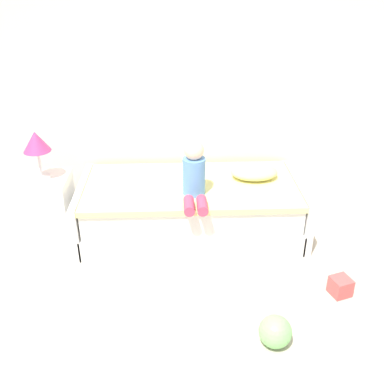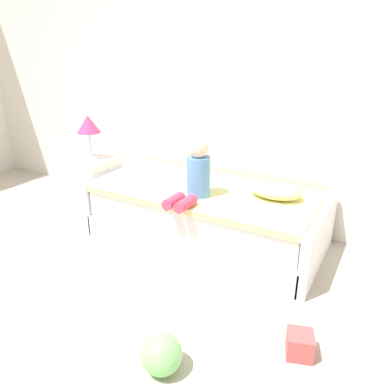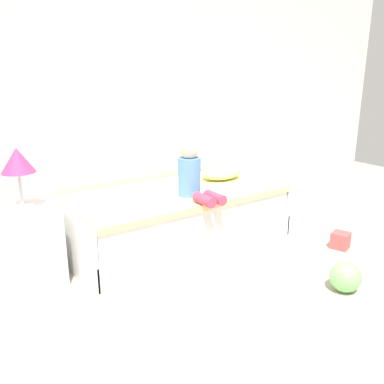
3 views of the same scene
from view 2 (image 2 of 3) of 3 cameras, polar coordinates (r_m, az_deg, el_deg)
wall_rear at (r=3.65m, az=6.82°, el=17.67°), size 7.20×0.10×2.90m
bed at (r=3.40m, az=2.11°, el=-3.47°), size 2.11×1.00×0.50m
nightstand at (r=4.12m, az=-14.91°, el=1.09°), size 0.44×0.44×0.60m
table_lamp at (r=3.95m, az=-15.78°, el=9.79°), size 0.24×0.24×0.45m
child_figure at (r=3.04m, az=0.53°, el=2.78°), size 0.20×0.51×0.50m
pillow at (r=3.15m, az=12.87°, el=0.25°), size 0.44×0.30×0.13m
toy_ball at (r=2.19m, az=-4.75°, el=-23.81°), size 0.23×0.23×0.23m
toy_block at (r=2.38m, az=16.38°, el=-21.76°), size 0.19×0.19×0.15m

